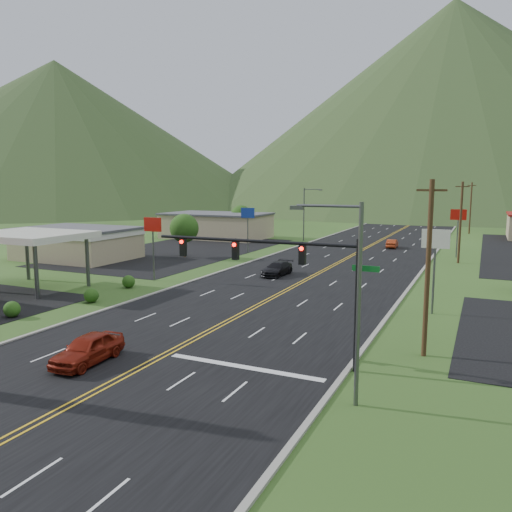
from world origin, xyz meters
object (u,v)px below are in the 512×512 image
at_px(streetlight_east, 352,290).
at_px(streetlight_west, 306,211).
at_px(car_red_near, 88,350).
at_px(car_dark_mid, 277,269).
at_px(gas_canopy, 30,237).
at_px(traffic_signal, 284,266).
at_px(car_red_far, 392,244).

relative_size(streetlight_east, streetlight_west, 1.00).
distance_m(streetlight_east, car_red_near, 14.90).
bearing_deg(streetlight_east, car_red_near, -175.98).
bearing_deg(car_dark_mid, car_red_near, -85.96).
height_order(streetlight_east, gas_canopy, streetlight_east).
xyz_separation_m(gas_canopy, car_red_near, (18.97, -13.00, -4.07)).
bearing_deg(gas_canopy, car_red_near, -34.42).
height_order(traffic_signal, gas_canopy, traffic_signal).
bearing_deg(car_dark_mid, streetlight_west, 106.81).
relative_size(streetlight_west, car_red_far, 2.26).
distance_m(streetlight_east, gas_canopy, 35.28).
height_order(gas_canopy, car_red_near, gas_canopy).
height_order(traffic_signal, car_red_near, traffic_signal).
bearing_deg(car_red_far, streetlight_east, 95.24).
distance_m(gas_canopy, car_dark_mid, 24.50).
bearing_deg(streetlight_east, traffic_signal, 139.61).
bearing_deg(streetlight_west, traffic_signal, -72.03).
bearing_deg(car_red_far, traffic_signal, 90.73).
xyz_separation_m(car_red_near, car_dark_mid, (-0.60, 28.66, -0.09)).
xyz_separation_m(gas_canopy, car_red_far, (25.57, 44.32, -4.22)).
bearing_deg(car_dark_mid, streetlight_east, -59.00).
bearing_deg(streetlight_west, car_red_far, -13.59).
height_order(traffic_signal, car_dark_mid, traffic_signal).
bearing_deg(car_red_near, gas_canopy, 142.19).
relative_size(streetlight_west, car_red_near, 1.92).
xyz_separation_m(streetlight_west, gas_canopy, (-10.32, -48.00, -0.31)).
bearing_deg(car_red_near, car_dark_mid, 87.81).
bearing_deg(car_red_near, car_red_far, 80.04).
height_order(car_red_near, car_dark_mid, car_red_near).
height_order(traffic_signal, streetlight_east, streetlight_east).
bearing_deg(gas_canopy, car_dark_mid, 40.45).
bearing_deg(car_red_far, streetlight_west, -16.04).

